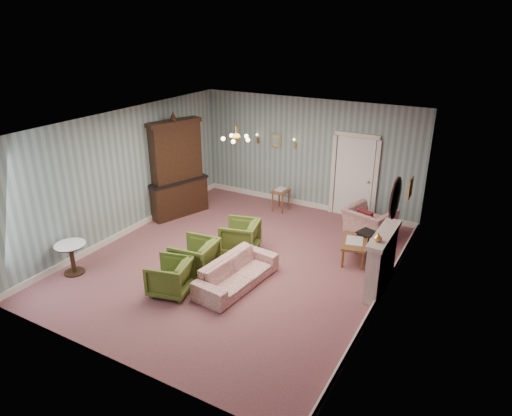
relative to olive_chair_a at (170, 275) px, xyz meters
The scene contains 27 objects.
floor 1.75m from the olive_chair_a, 73.99° to the left, with size 7.00×7.00×0.00m, color #884F51.
ceiling 3.06m from the olive_chair_a, 73.99° to the left, with size 7.00×7.00×0.00m, color white.
wall_back 5.28m from the olive_chair_a, 84.77° to the left, with size 6.00×6.00×0.00m, color slate.
wall_front 2.20m from the olive_chair_a, 75.77° to the right, with size 6.00×6.00×0.00m, color slate.
wall_left 3.20m from the olive_chair_a, 147.01° to the left, with size 7.00×7.00×0.00m, color slate.
wall_right 3.99m from the olive_chair_a, 25.32° to the left, with size 7.00×7.00×0.00m, color slate.
wall_right_floral 3.98m from the olive_chair_a, 25.41° to the left, with size 7.00×7.00×0.00m, color #AD5673.
door 5.45m from the olive_chair_a, 70.86° to the left, with size 1.12×0.12×2.16m, color white, non-canonical shape.
olive_chair_a is the anchor object (origin of this frame).
olive_chair_b 0.77m from the olive_chair_a, 90.18° to the left, with size 0.78×0.73×0.80m, color #516322.
olive_chair_c 2.06m from the olive_chair_a, 82.29° to the left, with size 0.76×0.71×0.78m, color #516322.
sofa_chintz 1.25m from the olive_chair_a, 41.56° to the left, with size 1.85×0.54×0.72m, color #993E46.
wingback_chair 4.87m from the olive_chair_a, 59.31° to the left, with size 1.03×0.67×0.90m, color #993E46.
dresser 3.85m from the olive_chair_a, 125.75° to the left, with size 0.54×1.56×2.61m, color black, non-canonical shape.
fireplace 3.91m from the olive_chair_a, 31.51° to the left, with size 0.30×1.40×1.16m, color beige, non-canonical shape.
mantel_vase 3.80m from the olive_chair_a, 26.38° to the left, with size 0.15×0.15×0.15m, color gold.
oval_mirror 4.26m from the olive_chair_a, 30.76° to the left, with size 0.04×0.76×0.84m, color white, non-canonical shape.
framed_print 4.99m from the olive_chair_a, 44.59° to the left, with size 0.04×0.34×0.42m, color gold, non-canonical shape.
coffee_table 3.85m from the olive_chair_a, 48.14° to the left, with size 0.49×0.88×0.45m, color brown, non-canonical shape.
side_table_black 4.23m from the olive_chair_a, 50.09° to the left, with size 0.35×0.35×0.53m, color black, non-canonical shape.
pedestal_table 2.18m from the olive_chair_a, 169.57° to the right, with size 0.60×0.60×0.65m, color black, non-canonical shape.
nesting_table 4.55m from the olive_chair_a, 89.79° to the left, with size 0.37×0.47×0.62m, color brown, non-canonical shape.
gilt_mirror_back 5.29m from the olive_chair_a, 94.81° to the left, with size 0.28×0.06×0.36m, color gold, non-canonical shape.
sconce_left 5.34m from the olive_chair_a, 100.90° to the left, with size 0.16×0.12×0.30m, color gold, non-canonical shape.
sconce_right 5.26m from the olive_chair_a, 88.64° to the left, with size 0.16×0.12×0.30m, color gold, non-canonical shape.
chandelier 2.84m from the olive_chair_a, 73.99° to the left, with size 0.56×0.56×0.36m, color gold, non-canonical shape.
burgundy_cushion 4.72m from the olive_chair_a, 58.91° to the left, with size 0.38×0.10×0.38m, color maroon.
Camera 1 is at (4.47, -7.21, 4.74)m, focal length 32.10 mm.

